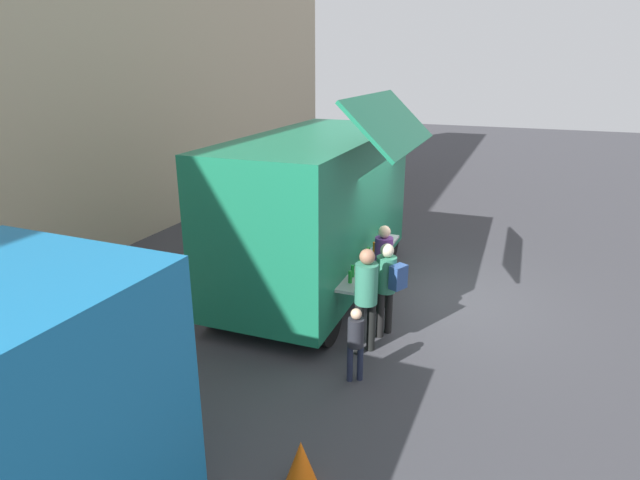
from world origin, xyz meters
The scene contains 9 objects.
ground_plane centered at (0.00, 0.00, 0.00)m, with size 60.00×60.00×0.00m, color #38383D.
curb_strip centered at (-4.30, 4.83, 0.07)m, with size 28.00×1.60×0.15m, color #9E998E.
food_truck_main centered at (-0.30, 2.21, 1.66)m, with size 5.57×3.17×3.85m.
traffic_cone_orange centered at (-5.29, 0.39, 0.28)m, with size 0.36×0.36×0.55m, color orange.
trash_bin centered at (3.97, 4.53, 0.50)m, with size 0.60×0.60×1.00m, color #2D5E35.
customer_front_ordering centered at (-0.79, 0.73, 0.96)m, with size 0.33×0.33×1.60m.
customer_mid_with_backpack centered at (-1.76, 0.39, 0.99)m, with size 0.43×0.53×1.61m.
customer_rear_waiting centered at (-2.39, 0.57, 1.03)m, with size 0.35×0.35×1.72m.
child_near_queue centered at (-3.20, 0.46, 0.68)m, with size 0.23×0.23×1.13m.
Camera 1 is at (-9.48, -1.49, 4.35)m, focal length 29.66 mm.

